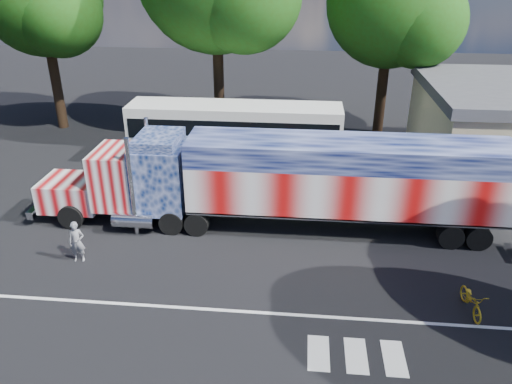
# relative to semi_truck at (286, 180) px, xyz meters

# --- Properties ---
(ground) EXTENTS (100.00, 100.00, 0.00)m
(ground) POSITION_rel_semi_truck_xyz_m (-1.33, -3.39, -2.40)
(ground) COLOR black
(lane_markings) EXTENTS (30.00, 2.67, 0.01)m
(lane_markings) POSITION_rel_semi_truck_xyz_m (0.38, -7.16, -2.39)
(lane_markings) COLOR silver
(lane_markings) RESTS_ON ground
(semi_truck) EXTENTS (21.84, 3.45, 4.66)m
(semi_truck) POSITION_rel_semi_truck_xyz_m (0.00, 0.00, 0.00)
(semi_truck) COLOR black
(semi_truck) RESTS_ON ground
(coach_bus) EXTENTS (12.56, 2.92, 3.65)m
(coach_bus) POSITION_rel_semi_truck_xyz_m (-3.36, 7.47, -0.50)
(coach_bus) COLOR white
(coach_bus) RESTS_ON ground
(woman) EXTENTS (0.71, 0.52, 1.80)m
(woman) POSITION_rel_semi_truck_xyz_m (-8.44, -3.75, -1.50)
(woman) COLOR slate
(woman) RESTS_ON ground
(bicycle) EXTENTS (0.81, 1.89, 0.97)m
(bicycle) POSITION_rel_semi_truck_xyz_m (6.91, -5.56, -1.91)
(bicycle) COLOR gold
(bicycle) RESTS_ON ground
(tree_ne_a) EXTENTS (8.73, 8.31, 12.91)m
(tree_ne_a) POSITION_rel_semi_truck_xyz_m (6.12, 14.14, 6.30)
(tree_ne_a) COLOR black
(tree_ne_a) RESTS_ON ground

